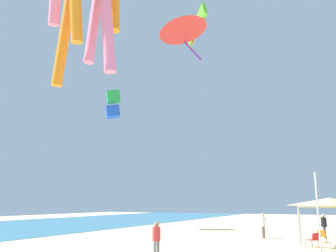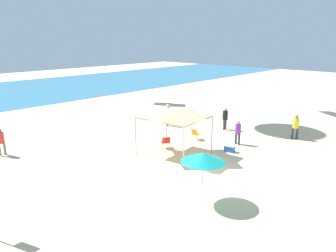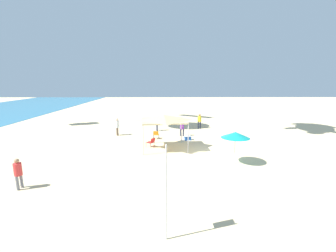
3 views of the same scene
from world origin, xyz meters
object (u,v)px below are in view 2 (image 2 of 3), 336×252
object	(u,v)px
canopy_tent	(174,113)
person_kite_handler	(168,113)
folding_chair_facing_ocean	(166,142)
person_by_tent	(225,117)
person_beachcomber	(1,140)
person_watching_sky	(238,130)
cooler_box	(230,149)
person_near_umbrella	(296,125)
folding_chair_near_cooler	(196,133)
beach_umbrella	(203,157)

from	to	relation	value
canopy_tent	person_kite_handler	xyz separation A→B (m)	(4.67, 4.85, -1.50)
folding_chair_facing_ocean	person_by_tent	distance (m)	6.45
person_beachcomber	person_watching_sky	size ratio (longest dim) A/B	1.03
cooler_box	person_near_umbrella	world-z (taller)	person_near_umbrella
folding_chair_near_cooler	person_by_tent	distance (m)	3.71
folding_chair_near_cooler	person_beachcomber	xyz separation A→B (m)	(-10.33, 6.73, 0.50)
canopy_tent	beach_umbrella	world-z (taller)	canopy_tent
cooler_box	canopy_tent	bearing A→B (deg)	140.01
person_beachcomber	person_watching_sky	xyz separation A→B (m)	(11.48, -9.34, -0.02)
beach_umbrella	folding_chair_near_cooler	size ratio (longest dim) A/B	2.72
person_watching_sky	person_beachcomber	bearing A→B (deg)	64.46
beach_umbrella	cooler_box	xyz separation A→B (m)	(6.27, 2.56, -1.80)
person_beachcomber	person_by_tent	bearing A→B (deg)	-20.83
canopy_tent	folding_chair_near_cooler	world-z (taller)	canopy_tent
beach_umbrella	folding_chair_facing_ocean	distance (m)	7.28
canopy_tent	folding_chair_facing_ocean	size ratio (longest dim) A/B	4.68
person_by_tent	person_watching_sky	bearing A→B (deg)	35.91
beach_umbrella	person_beachcomber	bearing A→B (deg)	106.22
folding_chair_near_cooler	person_by_tent	bearing A→B (deg)	-86.56
beach_umbrella	person_kite_handler	xyz separation A→B (m)	(8.25, 9.66, -0.95)
canopy_tent	person_beachcomber	distance (m)	10.51
folding_chair_facing_ocean	cooler_box	distance (m)	4.04
canopy_tent	folding_chair_facing_ocean	distance (m)	2.38
canopy_tent	person_beachcomber	bearing A→B (deg)	133.64
person_kite_handler	folding_chair_facing_ocean	bearing A→B (deg)	-160.21
folding_chair_near_cooler	person_watching_sky	size ratio (longest dim) A/B	0.51
person_beachcomber	cooler_box	bearing A→B (deg)	-40.02
person_near_umbrella	folding_chair_facing_ocean	bearing A→B (deg)	21.04
cooler_box	person_watching_sky	bearing A→B (deg)	14.92
person_kite_handler	beach_umbrella	bearing A→B (deg)	-152.21
person_by_tent	person_near_umbrella	distance (m)	5.12
cooler_box	person_kite_handler	world-z (taller)	person_kite_handler
person_by_tent	person_watching_sky	xyz separation A→B (m)	(-2.52, -2.64, -0.06)
cooler_box	person_kite_handler	distance (m)	7.42
person_beachcomber	beach_umbrella	bearing A→B (deg)	-69.05
canopy_tent	folding_chair_facing_ocean	xyz separation A→B (m)	(0.41, 1.08, -2.08)
folding_chair_facing_ocean	person_beachcomber	bearing A→B (deg)	-2.05
folding_chair_near_cooler	person_by_tent	xyz separation A→B (m)	(3.67, 0.03, 0.54)
beach_umbrella	person_watching_sky	distance (m)	8.51
person_by_tent	person_kite_handler	xyz separation A→B (m)	(-2.16, 4.02, 0.04)
person_by_tent	beach_umbrella	bearing A→B (deg)	18.03
person_beachcomber	person_kite_handler	xyz separation A→B (m)	(11.84, -2.67, 0.08)
canopy_tent	beach_umbrella	distance (m)	6.03
beach_umbrella	person_kite_handler	distance (m)	12.74
beach_umbrella	cooler_box	size ratio (longest dim) A/B	3.30
folding_chair_near_cooler	person_by_tent	world-z (taller)	person_by_tent
folding_chair_near_cooler	person_beachcomber	world-z (taller)	person_beachcomber
canopy_tent	person_near_umbrella	size ratio (longest dim) A/B	2.19
folding_chair_near_cooler	beach_umbrella	bearing A→B (deg)	132.63
cooler_box	person_by_tent	world-z (taller)	person_by_tent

